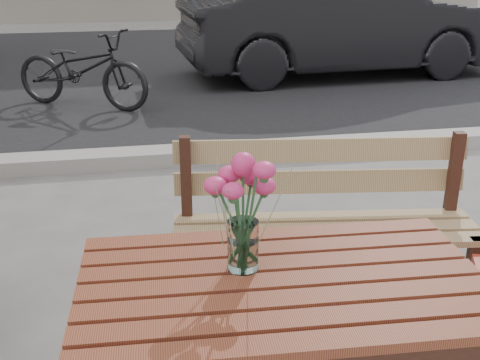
# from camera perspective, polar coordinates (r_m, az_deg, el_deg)

# --- Properties ---
(street) EXTENTS (30.00, 8.12, 0.12)m
(street) POSITION_cam_1_polar(r_m,az_deg,el_deg) (6.87, -4.85, 7.84)
(street) COLOR black
(street) RESTS_ON ground
(main_table) EXTENTS (1.23, 0.75, 0.74)m
(main_table) POSITION_cam_1_polar(r_m,az_deg,el_deg) (1.85, 3.95, -12.52)
(main_table) COLOR #5C2418
(main_table) RESTS_ON ground
(main_bench) EXTENTS (1.43, 0.58, 0.86)m
(main_bench) POSITION_cam_1_polar(r_m,az_deg,el_deg) (2.81, 7.90, -2.37)
(main_bench) COLOR olive
(main_bench) RESTS_ON ground
(main_vase) EXTENTS (0.20, 0.20, 0.37)m
(main_vase) POSITION_cam_1_polar(r_m,az_deg,el_deg) (1.74, 0.29, -1.77)
(main_vase) COLOR white
(main_vase) RESTS_ON main_table
(parked_car) EXTENTS (4.25, 1.74, 1.37)m
(parked_car) POSITION_cam_1_polar(r_m,az_deg,el_deg) (8.20, 9.54, 14.52)
(parked_car) COLOR black
(parked_car) RESTS_ON ground
(bicycle) EXTENTS (1.63, 1.26, 0.83)m
(bicycle) POSITION_cam_1_polar(r_m,az_deg,el_deg) (6.67, -14.79, 10.16)
(bicycle) COLOR black
(bicycle) RESTS_ON ground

